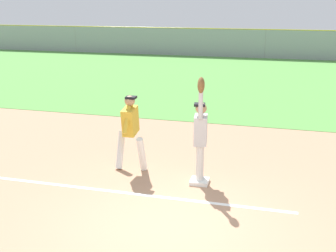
{
  "coord_description": "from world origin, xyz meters",
  "views": [
    {
      "loc": [
        1.79,
        -6.54,
        3.7
      ],
      "look_at": [
        -0.73,
        2.42,
        1.05
      ],
      "focal_mm": 47.12,
      "sensor_mm": 36.0,
      "label": 1
    }
  ],
  "objects_px": {
    "first_base": "(200,181)",
    "parked_car_white": "(191,41)",
    "parked_car_black": "(257,43)",
    "fielder": "(201,131)",
    "runner": "(130,128)",
    "parked_car_tan": "(323,44)",
    "baseball": "(200,86)",
    "parked_car_red": "(137,40)"
  },
  "relations": [
    {
      "from": "runner",
      "to": "parked_car_red",
      "type": "height_order",
      "value": "runner"
    },
    {
      "from": "parked_car_red",
      "to": "parked_car_white",
      "type": "xyz_separation_m",
      "value": [
        4.56,
        -0.31,
        0.0
      ]
    },
    {
      "from": "parked_car_red",
      "to": "parked_car_white",
      "type": "height_order",
      "value": "same"
    },
    {
      "from": "baseball",
      "to": "parked_car_red",
      "type": "xyz_separation_m",
      "value": [
        -10.41,
        25.28,
        -1.31
      ]
    },
    {
      "from": "runner",
      "to": "parked_car_black",
      "type": "relative_size",
      "value": 0.38
    },
    {
      "from": "parked_car_black",
      "to": "parked_car_tan",
      "type": "height_order",
      "value": "same"
    },
    {
      "from": "parked_car_white",
      "to": "parked_car_black",
      "type": "height_order",
      "value": "same"
    },
    {
      "from": "parked_car_black",
      "to": "parked_car_white",
      "type": "bearing_deg",
      "value": -175.48
    },
    {
      "from": "parked_car_white",
      "to": "parked_car_tan",
      "type": "distance_m",
      "value": 9.72
    },
    {
      "from": "first_base",
      "to": "fielder",
      "type": "height_order",
      "value": "fielder"
    },
    {
      "from": "parked_car_red",
      "to": "runner",
      "type": "bearing_deg",
      "value": -70.01
    },
    {
      "from": "fielder",
      "to": "runner",
      "type": "xyz_separation_m",
      "value": [
        -1.64,
        0.28,
        -0.12
      ]
    },
    {
      "from": "fielder",
      "to": "parked_car_white",
      "type": "distance_m",
      "value": 26.04
    },
    {
      "from": "parked_car_red",
      "to": "parked_car_white",
      "type": "bearing_deg",
      "value": -3.21
    },
    {
      "from": "baseball",
      "to": "parked_car_black",
      "type": "distance_m",
      "value": 24.95
    },
    {
      "from": "parked_car_red",
      "to": "parked_car_tan",
      "type": "distance_m",
      "value": 14.28
    },
    {
      "from": "first_base",
      "to": "parked_car_white",
      "type": "height_order",
      "value": "parked_car_white"
    },
    {
      "from": "runner",
      "to": "parked_car_tan",
      "type": "xyz_separation_m",
      "value": [
        5.39,
        25.33,
        -0.32
      ]
    },
    {
      "from": "baseball",
      "to": "fielder",
      "type": "bearing_deg",
      "value": -74.33
    },
    {
      "from": "fielder",
      "to": "first_base",
      "type": "bearing_deg",
      "value": 93.48
    },
    {
      "from": "fielder",
      "to": "parked_car_black",
      "type": "height_order",
      "value": "fielder"
    },
    {
      "from": "baseball",
      "to": "parked_car_white",
      "type": "xyz_separation_m",
      "value": [
        -5.86,
        24.97,
        -1.31
      ]
    },
    {
      "from": "first_base",
      "to": "runner",
      "type": "height_order",
      "value": "runner"
    },
    {
      "from": "first_base",
      "to": "parked_car_red",
      "type": "bearing_deg",
      "value": 112.27
    },
    {
      "from": "parked_car_black",
      "to": "first_base",
      "type": "bearing_deg",
      "value": -82.5
    },
    {
      "from": "runner",
      "to": "baseball",
      "type": "xyz_separation_m",
      "value": [
        1.53,
        0.1,
        0.99
      ]
    },
    {
      "from": "first_base",
      "to": "parked_car_white",
      "type": "bearing_deg",
      "value": 103.23
    },
    {
      "from": "first_base",
      "to": "parked_car_black",
      "type": "distance_m",
      "value": 25.36
    },
    {
      "from": "runner",
      "to": "parked_car_tan",
      "type": "relative_size",
      "value": 0.38
    },
    {
      "from": "fielder",
      "to": "runner",
      "type": "distance_m",
      "value": 1.67
    },
    {
      "from": "runner",
      "to": "parked_car_tan",
      "type": "height_order",
      "value": "runner"
    },
    {
      "from": "first_base",
      "to": "parked_car_black",
      "type": "bearing_deg",
      "value": 92.17
    },
    {
      "from": "parked_car_white",
      "to": "parked_car_tan",
      "type": "xyz_separation_m",
      "value": [
        9.72,
        0.26,
        0.0
      ]
    },
    {
      "from": "parked_car_white",
      "to": "parked_car_black",
      "type": "bearing_deg",
      "value": -2.01
    },
    {
      "from": "first_base",
      "to": "fielder",
      "type": "relative_size",
      "value": 0.17
    },
    {
      "from": "parked_car_black",
      "to": "parked_car_tan",
      "type": "xyz_separation_m",
      "value": [
        4.71,
        0.33,
        0.0
      ]
    },
    {
      "from": "parked_car_red",
      "to": "parked_car_black",
      "type": "bearing_deg",
      "value": -1.59
    },
    {
      "from": "first_base",
      "to": "runner",
      "type": "distance_m",
      "value": 1.94
    },
    {
      "from": "parked_car_white",
      "to": "parked_car_tan",
      "type": "bearing_deg",
      "value": 0.34
    },
    {
      "from": "fielder",
      "to": "parked_car_black",
      "type": "distance_m",
      "value": 25.3
    },
    {
      "from": "parked_car_white",
      "to": "parked_car_tan",
      "type": "height_order",
      "value": "same"
    },
    {
      "from": "first_base",
      "to": "baseball",
      "type": "xyz_separation_m",
      "value": [
        -0.12,
        0.43,
        1.95
      ]
    }
  ]
}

